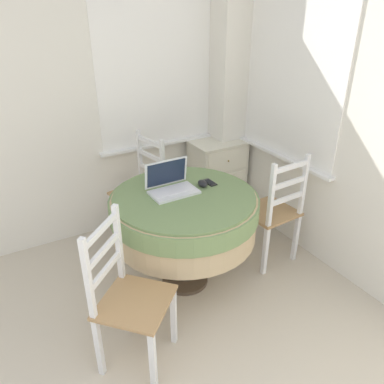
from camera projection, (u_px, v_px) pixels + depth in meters
The scene contains 9 objects.
corner_room_shell at pixel (215, 121), 2.47m from camera, with size 4.52×4.96×2.55m.
round_dining_table at pixel (184, 213), 2.70m from camera, with size 1.07×1.07×0.77m.
laptop at pixel (171, 185), 2.67m from camera, with size 0.34×0.24×0.22m.
computer_mouse at pixel (203, 184), 2.74m from camera, with size 0.06×0.09×0.05m.
cell_phone at pixel (210, 182), 2.81m from camera, with size 0.06×0.12×0.01m.
dining_chair_near_back_window at pixel (141, 192), 3.36m from camera, with size 0.46×0.47×0.96m.
dining_chair_near_right_window at pixel (273, 212), 3.03m from camera, with size 0.42×0.41×0.96m.
dining_chair_camera_near at pixel (128, 299), 2.15m from camera, with size 0.55×0.55×0.96m.
corner_cabinet at pixel (217, 176), 3.84m from camera, with size 0.53×0.40×0.76m.
Camera 1 is at (0.01, -0.03, 1.98)m, focal length 35.00 mm.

